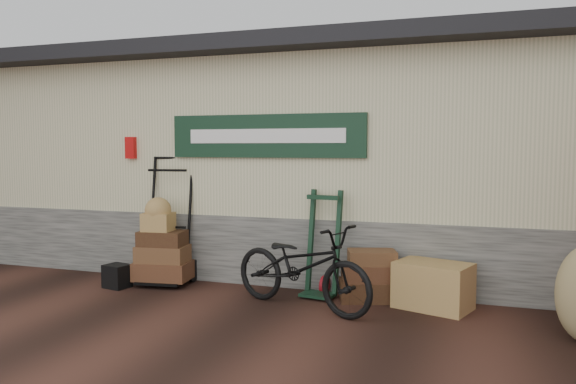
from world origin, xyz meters
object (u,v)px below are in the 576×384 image
at_px(suitcase_stack, 369,275).
at_px(wicker_hamper, 433,286).
at_px(bicycle, 302,261).
at_px(porter_trolley, 168,218).
at_px(black_trunk, 117,276).
at_px(green_barrow, 323,244).

height_order(suitcase_stack, wicker_hamper, suitcase_stack).
distance_m(suitcase_stack, bicycle, 0.91).
relative_size(porter_trolley, wicker_hamper, 2.16).
distance_m(wicker_hamper, bicycle, 1.50).
height_order(suitcase_stack, bicycle, bicycle).
distance_m(suitcase_stack, black_trunk, 3.23).
bearing_deg(wicker_hamper, black_trunk, -175.20).
bearing_deg(wicker_hamper, bicycle, -161.00).
relative_size(black_trunk, bicycle, 0.16).
height_order(green_barrow, black_trunk, green_barrow).
distance_m(green_barrow, wicker_hamper, 1.38).
height_order(porter_trolley, wicker_hamper, porter_trolley).
xyz_separation_m(wicker_hamper, black_trunk, (-3.93, -0.33, -0.11)).
distance_m(porter_trolley, green_barrow, 2.16).
xyz_separation_m(black_trunk, bicycle, (2.54, -0.15, 0.39)).
bearing_deg(bicycle, suitcase_stack, -27.78).
distance_m(suitcase_stack, wicker_hamper, 0.75).
xyz_separation_m(wicker_hamper, bicycle, (-1.40, -0.48, 0.28)).
bearing_deg(wicker_hamper, porter_trolley, 177.33).
distance_m(green_barrow, suitcase_stack, 0.67).
xyz_separation_m(suitcase_stack, bicycle, (-0.65, -0.59, 0.23)).
bearing_deg(black_trunk, green_barrow, 9.84).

